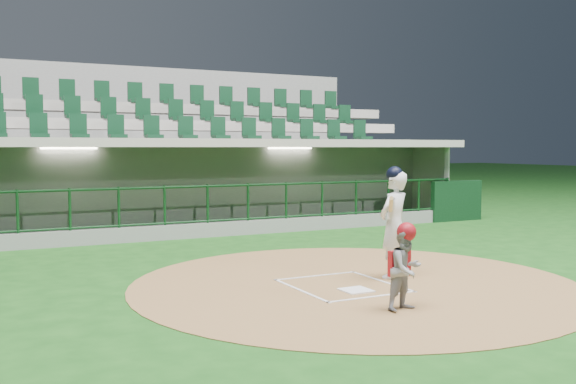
# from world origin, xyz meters

# --- Properties ---
(ground) EXTENTS (120.00, 120.00, 0.00)m
(ground) POSITION_xyz_m (0.00, 0.00, 0.00)
(ground) COLOR #144513
(ground) RESTS_ON ground
(dirt_circle) EXTENTS (7.20, 7.20, 0.01)m
(dirt_circle) POSITION_xyz_m (0.30, -0.20, 0.01)
(dirt_circle) COLOR brown
(dirt_circle) RESTS_ON ground
(home_plate) EXTENTS (0.43, 0.43, 0.02)m
(home_plate) POSITION_xyz_m (0.00, -0.70, 0.02)
(home_plate) COLOR white
(home_plate) RESTS_ON dirt_circle
(batter_box_chalk) EXTENTS (1.55, 1.80, 0.01)m
(batter_box_chalk) POSITION_xyz_m (0.00, -0.30, 0.02)
(batter_box_chalk) COLOR white
(batter_box_chalk) RESTS_ON ground
(dugout_structure) EXTENTS (16.40, 3.70, 3.00)m
(dugout_structure) POSITION_xyz_m (0.09, 7.83, 0.96)
(dugout_structure) COLOR slate
(dugout_structure) RESTS_ON ground
(seating_deck) EXTENTS (17.00, 6.72, 5.15)m
(seating_deck) POSITION_xyz_m (0.00, 10.91, 1.42)
(seating_deck) COLOR gray
(seating_deck) RESTS_ON ground
(batter) EXTENTS (0.92, 0.97, 1.87)m
(batter) POSITION_xyz_m (1.10, -0.14, 0.94)
(batter) COLOR white
(batter) RESTS_ON dirt_circle
(catcher) EXTENTS (0.61, 0.52, 1.19)m
(catcher) POSITION_xyz_m (-0.03, -1.96, 0.60)
(catcher) COLOR gray
(catcher) RESTS_ON dirt_circle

